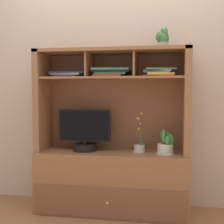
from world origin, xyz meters
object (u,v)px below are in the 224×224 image
(media_console, at_px, (112,162))
(magazine_stack_centre, at_px, (69,75))
(magazine_stack_right, at_px, (110,72))
(tv_monitor, at_px, (85,134))
(potted_succulent, at_px, (163,39))
(potted_orchid, at_px, (139,146))
(potted_fern, at_px, (166,144))
(magazine_stack_left, at_px, (159,73))

(media_console, relative_size, magazine_stack_centre, 4.59)
(magazine_stack_right, bearing_deg, tv_monitor, -173.96)
(magazine_stack_right, distance_m, potted_succulent, 0.57)
(potted_orchid, height_order, magazine_stack_right, magazine_stack_right)
(potted_fern, bearing_deg, magazine_stack_centre, 176.14)
(magazine_stack_centre, distance_m, potted_succulent, 0.95)
(magazine_stack_left, relative_size, magazine_stack_centre, 0.88)
(potted_orchid, height_order, potted_succulent, potted_succulent)
(media_console, distance_m, magazine_stack_centre, 0.95)
(magazine_stack_centre, relative_size, potted_succulent, 1.74)
(tv_monitor, height_order, potted_succulent, potted_succulent)
(magazine_stack_left, relative_size, potted_succulent, 1.54)
(tv_monitor, relative_size, magazine_stack_centre, 1.50)
(potted_fern, distance_m, magazine_stack_left, 0.66)
(media_console, height_order, tv_monitor, media_console)
(media_console, height_order, potted_fern, media_console)
(potted_fern, bearing_deg, media_console, 175.17)
(potted_orchid, bearing_deg, magazine_stack_right, -178.56)
(magazine_stack_right, bearing_deg, magazine_stack_left, -5.03)
(media_console, relative_size, magazine_stack_left, 5.20)
(media_console, relative_size, magazine_stack_right, 4.27)
(magazine_stack_left, bearing_deg, media_console, 174.96)
(magazine_stack_right, xyz_separation_m, potted_succulent, (0.48, 0.02, 0.30))
(tv_monitor, height_order, potted_orchid, tv_monitor)
(magazine_stack_left, bearing_deg, potted_orchid, 165.35)
(magazine_stack_centre, xyz_separation_m, potted_succulent, (0.90, -0.00, 0.31))
(media_console, bearing_deg, magazine_stack_centre, 177.27)
(magazine_stack_right, height_order, potted_succulent, potted_succulent)
(potted_fern, distance_m, magazine_stack_centre, 1.14)
(media_console, bearing_deg, potted_fern, -4.83)
(magazine_stack_left, height_order, magazine_stack_right, magazine_stack_right)
(media_console, distance_m, potted_fern, 0.54)
(media_console, height_order, magazine_stack_left, media_console)
(media_console, bearing_deg, potted_succulent, 2.17)
(potted_fern, bearing_deg, potted_orchid, 168.25)
(potted_fern, bearing_deg, potted_succulent, 123.17)
(media_console, xyz_separation_m, potted_fern, (0.51, -0.04, 0.20))
(potted_fern, bearing_deg, tv_monitor, 178.66)
(tv_monitor, bearing_deg, magazine_stack_right, 6.04)
(tv_monitor, bearing_deg, potted_orchid, 3.62)
(media_console, bearing_deg, tv_monitor, -174.64)
(media_console, height_order, magazine_stack_centre, media_console)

